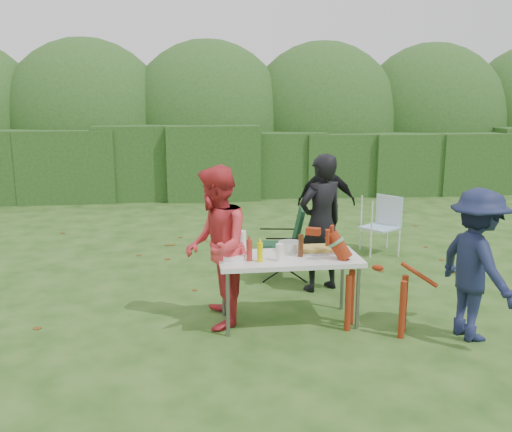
{
  "coord_description": "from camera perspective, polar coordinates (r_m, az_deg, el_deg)",
  "views": [
    {
      "loc": [
        -0.73,
        -5.44,
        2.36
      ],
      "look_at": [
        0.13,
        0.88,
        1.0
      ],
      "focal_mm": 38.0,
      "sensor_mm": 36.0,
      "label": 1
    }
  ],
  "objects": [
    {
      "name": "mustard_bottle",
      "position": [
        5.57,
        0.42,
        -3.83
      ],
      "size": [
        0.06,
        0.06,
        0.2
      ],
      "primitive_type": "cylinder",
      "color": "#DED800",
      "rests_on": "folding_table"
    },
    {
      "name": "person_cook",
      "position": [
        6.8,
        6.85,
        -0.76
      ],
      "size": [
        0.74,
        0.62,
        1.73
      ],
      "primitive_type": "imported",
      "rotation": [
        0.0,
        0.0,
        3.53
      ],
      "color": "black",
      "rests_on": "ground"
    },
    {
      "name": "focaccia_bread",
      "position": [
        5.98,
        6.45,
        -3.39
      ],
      "size": [
        0.4,
        0.26,
        0.04
      ],
      "primitive_type": "cube",
      "color": "#B59C41",
      "rests_on": "food_tray"
    },
    {
      "name": "ketchup_bottle",
      "position": [
        5.59,
        -0.71,
        -3.65
      ],
      "size": [
        0.06,
        0.06,
        0.22
      ],
      "primitive_type": "cylinder",
      "color": "maroon",
      "rests_on": "folding_table"
    },
    {
      "name": "plate_stack",
      "position": [
        5.65,
        -2.38,
        -4.38
      ],
      "size": [
        0.24,
        0.24,
        0.05
      ],
      "primitive_type": "cylinder",
      "color": "white",
      "rests_on": "folding_table"
    },
    {
      "name": "person_black_puffy",
      "position": [
        8.67,
        7.42,
        1.42
      ],
      "size": [
        0.97,
        0.56,
        1.55
      ],
      "primitive_type": "imported",
      "rotation": [
        0.0,
        0.0,
        2.94
      ],
      "color": "black",
      "rests_on": "ground"
    },
    {
      "name": "ground",
      "position": [
        5.98,
        -0.11,
        -11.24
      ],
      "size": [
        80.0,
        80.0,
        0.0
      ],
      "primitive_type": "plane",
      "color": "#1E4211"
    },
    {
      "name": "camping_chair",
      "position": [
        7.34,
        2.71,
        -2.79
      ],
      "size": [
        0.7,
        0.7,
        0.97
      ],
      "primitive_type": null,
      "rotation": [
        0.0,
        0.0,
        2.98
      ],
      "color": "#163D23",
      "rests_on": "ground"
    },
    {
      "name": "pasta_bowl",
      "position": [
        5.99,
        3.59,
        -3.2
      ],
      "size": [
        0.26,
        0.26,
        0.1
      ],
      "primitive_type": "cylinder",
      "color": "silver",
      "rests_on": "folding_table"
    },
    {
      "name": "food_tray",
      "position": [
        5.99,
        6.44,
        -3.65
      ],
      "size": [
        0.45,
        0.3,
        0.02
      ],
      "primitive_type": "cube",
      "color": "#B7B7BA",
      "rests_on": "folding_table"
    },
    {
      "name": "dog",
      "position": [
        5.76,
        12.62,
        -6.91
      ],
      "size": [
        1.18,
        0.89,
        1.04
      ],
      "primitive_type": null,
      "rotation": [
        0.0,
        0.0,
        2.67
      ],
      "color": "maroon",
      "rests_on": "ground"
    },
    {
      "name": "child",
      "position": [
        5.82,
        22.18,
        -4.77
      ],
      "size": [
        0.71,
        1.06,
        1.53
      ],
      "primitive_type": "imported",
      "rotation": [
        0.0,
        0.0,
        1.72
      ],
      "color": "#171E3E",
      "rests_on": "ground"
    },
    {
      "name": "paper_towel_roll",
      "position": [
        5.81,
        -1.64,
        -2.84
      ],
      "size": [
        0.12,
        0.12,
        0.26
      ],
      "primitive_type": "cylinder",
      "color": "white",
      "rests_on": "folding_table"
    },
    {
      "name": "shrub_backdrop",
      "position": [
        15.08,
        -5.01,
        9.11
      ],
      "size": [
        20.0,
        2.6,
        3.2
      ],
      "primitive_type": "ellipsoid",
      "color": "#3D6628",
      "rests_on": "ground"
    },
    {
      "name": "folding_table",
      "position": [
        5.79,
        3.5,
        -4.79
      ],
      "size": [
        1.5,
        0.7,
        0.74
      ],
      "color": "silver",
      "rests_on": "ground"
    },
    {
      "name": "person_red_jacket",
      "position": [
        5.7,
        -4.23,
        -3.28
      ],
      "size": [
        0.69,
        0.87,
        1.72
      ],
      "primitive_type": "imported",
      "rotation": [
        0.0,
        0.0,
        -1.62
      ],
      "color": "red",
      "rests_on": "ground"
    },
    {
      "name": "lawn_chair",
      "position": [
        8.71,
        12.92,
        -0.93
      ],
      "size": [
        0.74,
        0.74,
        0.9
      ],
      "primitive_type": null,
      "rotation": [
        0.0,
        0.0,
        3.74
      ],
      "color": "#4693C0",
      "rests_on": "ground"
    },
    {
      "name": "beer_bottle",
      "position": [
        5.76,
        4.74,
        -3.12
      ],
      "size": [
        0.06,
        0.06,
        0.24
      ],
      "primitive_type": "cylinder",
      "color": "#47230F",
      "rests_on": "folding_table"
    },
    {
      "name": "hedge_row",
      "position": [
        13.54,
        -4.62,
        5.61
      ],
      "size": [
        22.0,
        1.4,
        1.7
      ],
      "primitive_type": "cube",
      "color": "#23471C",
      "rests_on": "ground"
    },
    {
      "name": "cup_stack",
      "position": [
        5.6,
        2.5,
        -3.85
      ],
      "size": [
        0.08,
        0.08,
        0.18
      ],
      "primitive_type": "cylinder",
      "color": "white",
      "rests_on": "folding_table"
    }
  ]
}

